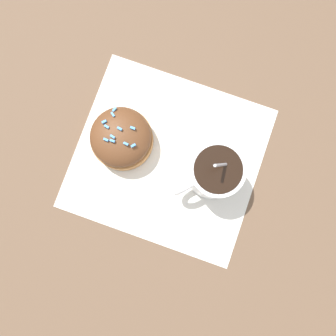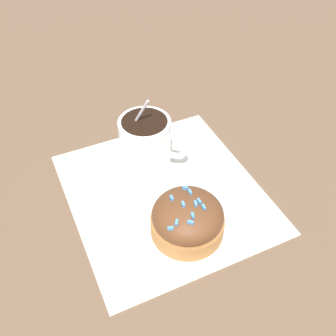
{
  "view_description": "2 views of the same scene",
  "coord_description": "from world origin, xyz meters",
  "views": [
    {
      "loc": [
        -0.01,
        0.07,
        0.51
      ],
      "look_at": [
        -0.0,
        0.02,
        0.04
      ],
      "focal_mm": 35.0,
      "sensor_mm": 36.0,
      "label": 1
    },
    {
      "loc": [
        0.32,
        -0.2,
        0.42
      ],
      "look_at": [
        -0.01,
        0.01,
        0.04
      ],
      "focal_mm": 42.0,
      "sensor_mm": 36.0,
      "label": 2
    }
  ],
  "objects": [
    {
      "name": "coffee_cup",
      "position": [
        -0.07,
        0.01,
        0.04
      ],
      "size": [
        0.09,
        0.08,
        0.12
      ],
      "color": "white",
      "rests_on": "paper_napkin"
    },
    {
      "name": "frosted_pastry",
      "position": [
        0.07,
        -0.01,
        0.03
      ],
      "size": [
        0.09,
        0.09,
        0.06
      ],
      "color": "#B2753D",
      "rests_on": "paper_napkin"
    },
    {
      "name": "ground_plane",
      "position": [
        0.0,
        0.0,
        0.0
      ],
      "size": [
        3.0,
        3.0,
        0.0
      ],
      "primitive_type": "plane",
      "color": "brown"
    },
    {
      "name": "paper_napkin",
      "position": [
        0.0,
        0.0,
        0.0
      ],
      "size": [
        0.32,
        0.3,
        0.0
      ],
      "color": "white",
      "rests_on": "ground_plane"
    }
  ]
}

